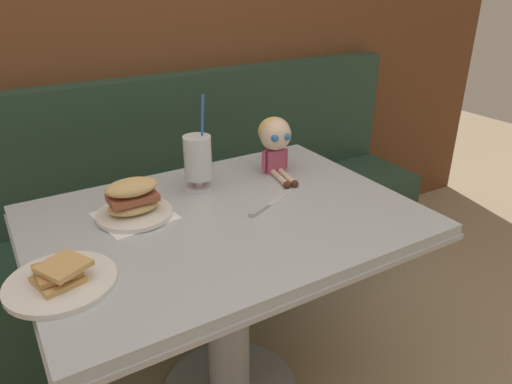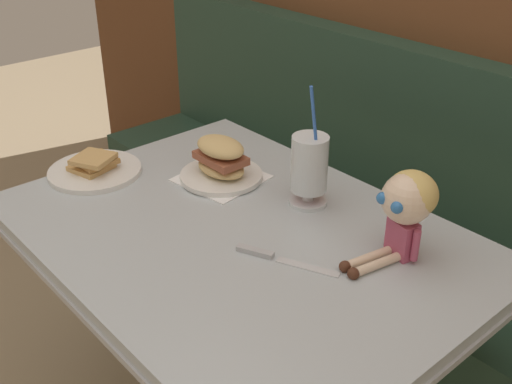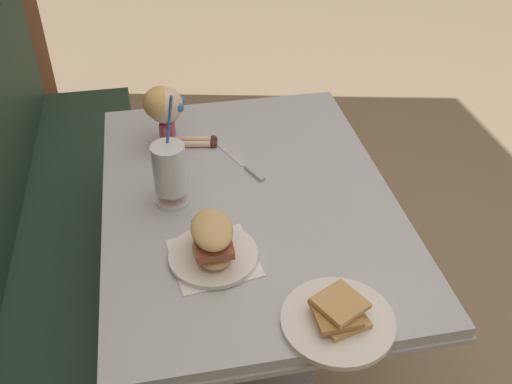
{
  "view_description": "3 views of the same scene",
  "coord_description": "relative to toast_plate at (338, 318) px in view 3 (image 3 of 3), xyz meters",
  "views": [
    {
      "loc": [
        -0.56,
        -0.93,
        1.39
      ],
      "look_at": [
        0.13,
        0.21,
        0.77
      ],
      "focal_mm": 33.5,
      "sensor_mm": 36.0,
      "label": 1
    },
    {
      "loc": [
        0.94,
        -0.6,
        1.52
      ],
      "look_at": [
        0.05,
        0.19,
        0.86
      ],
      "focal_mm": 43.87,
      "sensor_mm": 36.0,
      "label": 2
    },
    {
      "loc": [
        -1.26,
        0.4,
        1.74
      ],
      "look_at": [
        -0.02,
        0.16,
        0.76
      ],
      "focal_mm": 40.77,
      "sensor_mm": 36.0,
      "label": 3
    }
  ],
  "objects": [
    {
      "name": "butter_knife",
      "position": [
        0.61,
        0.09,
        -0.01
      ],
      "size": [
        0.22,
        0.11,
        0.01
      ],
      "color": "silver",
      "rests_on": "diner_table"
    },
    {
      "name": "milkshake_glass",
      "position": [
        0.49,
        0.32,
        0.09
      ],
      "size": [
        0.1,
        0.1,
        0.32
      ],
      "color": "silver",
      "rests_on": "diner_table"
    },
    {
      "name": "booth_bench",
      "position": [
        0.48,
        0.74,
        -0.43
      ],
      "size": [
        2.6,
        0.48,
        1.0
      ],
      "color": "#233D2D",
      "rests_on": "ground"
    },
    {
      "name": "ground_plane",
      "position": [
        0.48,
        -0.07,
        -0.76
      ],
      "size": [
        8.0,
        8.0,
        0.0
      ],
      "primitive_type": "plane",
      "color": "#998466"
    },
    {
      "name": "seated_doll",
      "position": [
        0.78,
        0.31,
        0.11
      ],
      "size": [
        0.13,
        0.23,
        0.2
      ],
      "color": "#B74C6B",
      "rests_on": "diner_table"
    },
    {
      "name": "diner_table",
      "position": [
        0.48,
        0.11,
        -0.21
      ],
      "size": [
        1.11,
        0.81,
        0.74
      ],
      "color": "#B2BCC1",
      "rests_on": "ground"
    },
    {
      "name": "toast_plate",
      "position": [
        0.0,
        0.0,
        0.0
      ],
      "size": [
        0.25,
        0.25,
        0.06
      ],
      "color": "white",
      "rests_on": "diner_table"
    },
    {
      "name": "sandwich_plate",
      "position": [
        0.25,
        0.24,
        0.03
      ],
      "size": [
        0.23,
        0.23,
        0.12
      ],
      "color": "white",
      "rests_on": "diner_table"
    }
  ]
}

